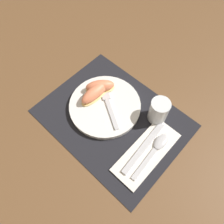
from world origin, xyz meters
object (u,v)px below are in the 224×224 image
at_px(spoon, 157,147).
at_px(citrus_wedge_0, 100,87).
at_px(plate, 105,106).
at_px(fork, 107,101).
at_px(knife, 143,149).
at_px(citrus_wedge_1, 96,92).
at_px(juice_glass, 158,112).

distance_m(spoon, citrus_wedge_0, 0.28).
relative_size(plate, fork, 1.40).
relative_size(knife, citrus_wedge_1, 1.61).
relative_size(citrus_wedge_0, citrus_wedge_1, 0.84).
bearing_deg(plate, knife, -9.07).
bearing_deg(juice_glass, citrus_wedge_1, -158.04).
bearing_deg(spoon, juice_glass, 127.18).
xyz_separation_m(fork, citrus_wedge_0, (-0.05, 0.02, 0.01)).
distance_m(knife, citrus_wedge_0, 0.25).
height_order(knife, citrus_wedge_0, citrus_wedge_0).
distance_m(juice_glass, fork, 0.17).
relative_size(spoon, citrus_wedge_0, 1.66).
bearing_deg(spoon, knife, -133.21).
bearing_deg(spoon, fork, 176.65).
xyz_separation_m(knife, spoon, (0.03, 0.03, 0.00)).
relative_size(juice_glass, spoon, 0.49).
xyz_separation_m(knife, citrus_wedge_1, (-0.24, 0.04, 0.03)).
bearing_deg(knife, juice_glass, 107.41).
relative_size(plate, citrus_wedge_0, 2.26).
bearing_deg(citrus_wedge_0, knife, -14.59).
bearing_deg(citrus_wedge_1, citrus_wedge_0, 101.44).
bearing_deg(citrus_wedge_0, spoon, -6.78).
height_order(plate, citrus_wedge_1, citrus_wedge_1).
height_order(spoon, fork, fork).
distance_m(plate, fork, 0.02).
bearing_deg(knife, citrus_wedge_0, 165.41).
xyz_separation_m(plate, citrus_wedge_0, (-0.05, 0.03, 0.03)).
xyz_separation_m(fork, citrus_wedge_1, (-0.05, -0.01, 0.02)).
distance_m(knife, fork, 0.20).
bearing_deg(spoon, citrus_wedge_1, 178.70).
height_order(juice_glass, knife, juice_glass).
distance_m(plate, spoon, 0.22).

